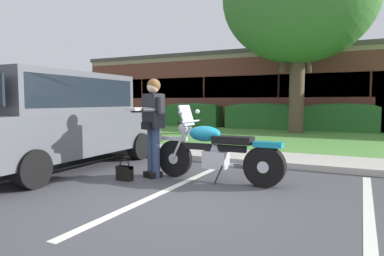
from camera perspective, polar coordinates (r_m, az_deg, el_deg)
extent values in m
plane|color=#424247|center=(4.96, -2.21, -10.96)|extent=(140.00, 140.00, 0.00)
cube|color=#B7B2A8|center=(7.34, 7.79, -5.47)|extent=(60.00, 0.20, 0.12)
cube|color=#B7B2A8|center=(8.15, 9.70, -4.66)|extent=(60.00, 1.50, 0.08)
cube|color=#518E3D|center=(12.37, 15.50, -1.72)|extent=(60.00, 7.25, 0.06)
cube|color=silver|center=(6.96, -23.33, -6.81)|extent=(0.13, 4.40, 0.01)
cube|color=silver|center=(5.26, -3.80, -10.04)|extent=(0.13, 4.40, 0.01)
cube|color=silver|center=(4.59, 27.21, -12.65)|extent=(0.13, 4.40, 0.01)
cylinder|color=black|center=(6.06, -2.86, -5.04)|extent=(0.64, 0.12, 0.64)
cylinder|color=silver|center=(6.06, -2.86, -5.04)|extent=(0.18, 0.12, 0.18)
cylinder|color=black|center=(5.44, 11.91, -6.22)|extent=(0.64, 0.20, 0.64)
cylinder|color=silver|center=(5.44, 11.91, -6.22)|extent=(0.18, 0.20, 0.18)
cube|color=silver|center=(6.01, -2.87, -1.75)|extent=(0.44, 0.15, 0.06)
cube|color=teal|center=(5.37, 12.48, -2.69)|extent=(0.44, 0.21, 0.08)
cylinder|color=silver|center=(5.88, -2.13, -2.58)|extent=(0.31, 0.05, 0.58)
cylinder|color=silver|center=(6.02, -1.37, -2.42)|extent=(0.31, 0.05, 0.58)
sphere|color=silver|center=(5.91, -1.45, -0.03)|extent=(0.17, 0.17, 0.17)
cylinder|color=silver|center=(5.84, -0.25, 1.10)|extent=(0.05, 0.72, 0.03)
cylinder|color=black|center=(5.52, -2.00, 0.91)|extent=(0.05, 0.10, 0.04)
cylinder|color=black|center=(6.16, 1.32, 1.27)|extent=(0.05, 0.10, 0.04)
sphere|color=silver|center=(5.57, -1.88, 2.59)|extent=(0.08, 0.08, 0.08)
sphere|color=silver|center=(6.10, 0.91, 2.75)|extent=(0.08, 0.08, 0.08)
cube|color=#B2BCC6|center=(5.87, -0.94, 2.09)|extent=(0.15, 0.36, 0.35)
cube|color=black|center=(5.68, 3.67, -3.23)|extent=(1.10, 0.13, 0.10)
ellipsoid|color=teal|center=(5.73, 2.12, -0.94)|extent=(0.57, 0.33, 0.26)
cube|color=black|center=(5.54, 6.79, -1.99)|extent=(0.65, 0.30, 0.12)
cube|color=silver|center=(5.70, 3.93, -5.24)|extent=(0.41, 0.25, 0.28)
cylinder|color=silver|center=(5.69, 3.63, -3.62)|extent=(0.18, 0.12, 0.21)
cylinder|color=silver|center=(5.66, 4.26, -3.67)|extent=(0.18, 0.12, 0.21)
cylinder|color=silver|center=(5.71, 7.92, -6.27)|extent=(0.60, 0.09, 0.08)
cylinder|color=silver|center=(5.65, 9.84, -6.41)|extent=(0.60, 0.09, 0.08)
cylinder|color=black|center=(5.55, 4.39, -7.71)|extent=(0.12, 0.12, 0.30)
cube|color=black|center=(6.02, -6.11, -7.73)|extent=(0.19, 0.26, 0.10)
cube|color=black|center=(6.14, -6.87, -7.51)|extent=(0.19, 0.26, 0.10)
cylinder|color=navy|center=(5.97, -5.99, -4.14)|extent=(0.14, 0.14, 0.86)
cylinder|color=navy|center=(6.08, -6.75, -3.98)|extent=(0.14, 0.14, 0.86)
cube|color=#232328|center=(5.96, -6.43, 2.80)|extent=(0.44, 0.35, 0.58)
cube|color=#232328|center=(5.96, -6.45, 5.40)|extent=(0.35, 0.30, 0.06)
sphere|color=beige|center=(5.96, -6.46, 6.74)|extent=(0.21, 0.21, 0.21)
sphere|color=brown|center=(5.97, -6.35, 7.03)|extent=(0.23, 0.23, 0.23)
cube|color=black|center=(5.90, -7.45, 0.34)|extent=(0.24, 0.18, 0.12)
cylinder|color=#232328|center=(5.74, -6.83, 2.94)|extent=(0.21, 0.35, 0.09)
cylinder|color=#232328|center=(6.00, -8.56, 2.98)|extent=(0.21, 0.35, 0.09)
cylinder|color=#232328|center=(5.77, -5.35, 3.75)|extent=(0.10, 0.10, 0.28)
cylinder|color=#232328|center=(6.13, -7.77, 3.77)|extent=(0.10, 0.10, 0.28)
cube|color=white|center=(5.79, -8.87, 3.13)|extent=(0.42, 0.42, 0.05)
cube|color=black|center=(5.89, -11.10, -7.36)|extent=(0.28, 0.12, 0.24)
cube|color=black|center=(5.87, -11.14, -6.42)|extent=(0.28, 0.13, 0.04)
torus|color=black|center=(5.87, -11.12, -6.03)|extent=(0.20, 0.02, 0.20)
cube|color=#515459|center=(7.34, -20.99, -0.69)|extent=(2.05, 4.76, 0.80)
cube|color=#515459|center=(7.21, -22.01, 5.40)|extent=(1.80, 2.97, 0.76)
cube|color=black|center=(7.84, -26.24, 5.17)|extent=(0.13, 2.73, 0.55)
cube|color=black|center=(6.64, -17.01, 5.65)|extent=(0.13, 2.73, 0.55)
cube|color=black|center=(8.11, -15.68, 5.14)|extent=(1.56, 0.29, 0.51)
cube|color=black|center=(9.20, -10.29, -1.37)|extent=(1.90, 0.16, 0.20)
cylinder|color=black|center=(9.04, -18.32, -2.26)|extent=(0.26, 0.61, 0.60)
cylinder|color=black|center=(7.95, -8.83, -2.98)|extent=(0.26, 0.61, 0.60)
cylinder|color=black|center=(5.77, -24.98, -6.14)|extent=(0.26, 0.61, 0.60)
cylinder|color=brown|center=(14.37, 16.92, 5.18)|extent=(0.58, 0.58, 3.12)
cylinder|color=brown|center=(14.42, 18.64, 11.36)|extent=(0.20, 0.96, 1.36)
cylinder|color=brown|center=(14.56, 15.07, 11.19)|extent=(0.20, 1.15, 1.30)
cube|color=#286028|center=(17.61, 0.08, 1.91)|extent=(2.92, 0.90, 1.10)
ellipsoid|color=#286028|center=(17.59, 0.08, 3.70)|extent=(2.78, 0.84, 0.28)
cube|color=#286028|center=(16.37, 11.14, 1.64)|extent=(3.14, 0.90, 1.10)
ellipsoid|color=#286028|center=(16.35, 11.17, 3.57)|extent=(2.98, 0.84, 0.28)
cube|color=#286028|center=(15.82, 23.46, 1.27)|extent=(2.92, 0.90, 1.10)
ellipsoid|color=#286028|center=(15.80, 23.52, 3.26)|extent=(2.77, 0.84, 0.28)
cube|color=brown|center=(21.73, 16.76, 5.69)|extent=(23.10, 9.48, 3.74)
cube|color=#998466|center=(17.26, 14.24, 11.96)|extent=(23.10, 0.10, 0.24)
cube|color=#4C4742|center=(21.87, 16.87, 10.86)|extent=(23.33, 9.57, 0.20)
cube|color=#1E282D|center=(17.11, 14.13, 6.77)|extent=(19.63, 0.06, 1.10)
cube|color=brown|center=(20.28, -8.27, 6.46)|extent=(0.08, 0.04, 1.20)
cube|color=brown|center=(18.34, 1.96, 6.73)|extent=(0.08, 0.04, 1.20)
cube|color=brown|center=(17.10, 14.13, 6.77)|extent=(0.08, 0.04, 1.20)
cube|color=brown|center=(16.72, 27.48, 6.46)|extent=(0.08, 0.04, 1.20)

